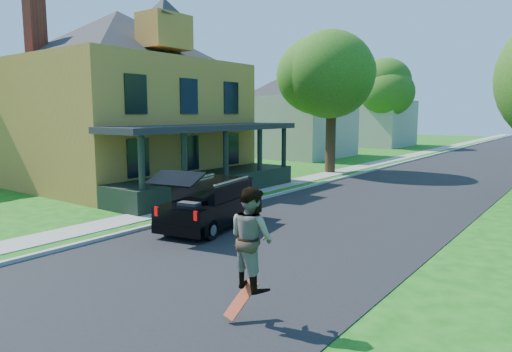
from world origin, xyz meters
The scene contains 13 objects.
ground centered at (0.00, 0.00, 0.00)m, with size 140.00×140.00×0.00m, color #144D0F.
street centered at (0.00, 20.00, 0.00)m, with size 8.00×120.00×0.02m, color black.
curb centered at (-4.05, 20.00, 0.00)m, with size 0.15×120.00×0.12m, color #9E9E99.
sidewalk centered at (-5.60, 20.00, 0.00)m, with size 1.30×120.00×0.03m, color gray.
front_walk centered at (-9.50, 6.00, 0.00)m, with size 6.50×1.20×0.03m, color gray.
main_house centered at (-12.80, 5.99, 4.92)m, with size 15.56×15.56×10.10m.
neighbor_house_mid centered at (-13.50, 24.00, 4.19)m, with size 12.78×12.78×8.30m.
neighbor_house_far centered at (-13.50, 40.00, 4.19)m, with size 12.78×12.78×8.30m.
black_suv centered at (-2.53, 1.50, 0.77)m, with size 2.41×4.55×2.01m.
skateboarder centered at (2.50, -3.00, 1.51)m, with size 1.01×0.88×1.78m.
skateboard centered at (2.34, -3.08, 0.36)m, with size 0.35×0.60×0.62m.
tree_left_mid centered at (-6.05, 16.13, 5.77)m, with size 7.38×7.07×8.94m.
tree_left_far centered at (-10.69, 37.20, 6.61)m, with size 6.77×6.45×9.84m.
Camera 1 is at (7.14, -9.05, 3.64)m, focal length 32.00 mm.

